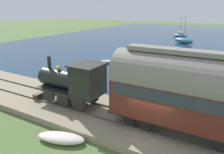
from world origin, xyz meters
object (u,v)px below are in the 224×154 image
Objects in this scene: sailboat_teal at (184,41)px; beached_dinghy at (61,138)px; sailboat_blue at (180,35)px; steam_locomotive at (74,81)px; passenger_coach at (187,90)px; rowboat_off_pier at (96,68)px; rowboat_near_shore at (109,62)px.

sailboat_teal reaches higher than beached_dinghy.
sailboat_teal is 9.26m from sailboat_blue.
steam_locomotive is 7.77m from passenger_coach.
passenger_coach is 7.45m from beached_dinghy.
sailboat_blue is (8.82, 2.85, -0.06)m from sailboat_teal.
passenger_coach is 36.20m from sailboat_teal.
passenger_coach is 1.66× the size of sailboat_blue.
steam_locomotive is at bearing 27.25° from beached_dinghy.
sailboat_blue is 47.79m from beached_dinghy.
steam_locomotive is 2.15× the size of rowboat_off_pier.
sailboat_teal reaches higher than rowboat_near_shore.
steam_locomotive is 4.46m from beached_dinghy.
rowboat_near_shore reaches higher than beached_dinghy.
beached_dinghy is at bearing -133.44° from rowboat_off_pier.
sailboat_blue reaches higher than rowboat_near_shore.
steam_locomotive is 0.66× the size of passenger_coach.
sailboat_blue is 1.71× the size of beached_dinghy.
sailboat_teal is at bearing 12.80° from passenger_coach.
rowboat_near_shore is (3.12, 0.06, 0.05)m from rowboat_off_pier.
sailboat_teal reaches higher than passenger_coach.
steam_locomotive is at bearing -133.70° from rowboat_off_pier.
sailboat_teal is (35.22, 0.27, -1.68)m from steam_locomotive.
passenger_coach is 2.84× the size of beached_dinghy.
rowboat_off_pier is (9.90, 12.61, -2.87)m from passenger_coach.
sailboat_blue is 2.19× the size of rowboat_near_shore.
passenger_coach reaches higher than rowboat_near_shore.
passenger_coach is at bearing -139.19° from sailboat_teal.
sailboat_blue is 34.18m from rowboat_off_pier.
sailboat_teal is at bearing 3.07° from beached_dinghy.
beached_dinghy is at bearing 175.15° from rowboat_near_shore.
rowboat_near_shore is (13.02, 12.67, -2.82)m from passenger_coach.
rowboat_off_pier is (-25.32, 4.61, -0.41)m from sailboat_teal.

